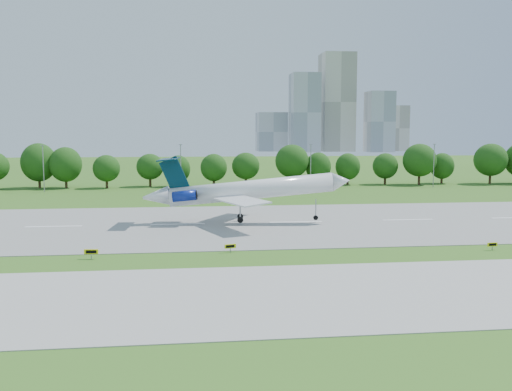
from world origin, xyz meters
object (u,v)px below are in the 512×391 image
Objects in this scene: taxi_sign_left at (91,252)px; airliner at (241,190)px; service_vehicle_b at (234,190)px; service_vehicle_a at (184,187)px.

airliner is at bearing 55.90° from taxi_sign_left.
airliner is 10.25× the size of service_vehicle_b.
taxi_sign_left is at bearing 175.69° from service_vehicle_b.
taxi_sign_left is at bearing 173.48° from service_vehicle_a.
service_vehicle_a is 15.77m from service_vehicle_b.
service_vehicle_a is at bearing 104.47° from airliner.
airliner reaches higher than taxi_sign_left.
airliner is 20.57× the size of taxi_sign_left.
airliner reaches higher than service_vehicle_b.
service_vehicle_a is at bearing 88.12° from taxi_sign_left.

